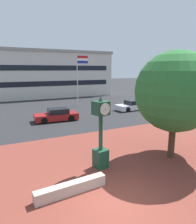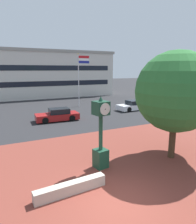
{
  "view_description": "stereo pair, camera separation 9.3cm",
  "coord_description": "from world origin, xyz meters",
  "px_view_note": "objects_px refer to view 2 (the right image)",
  "views": [
    {
      "loc": [
        -3.86,
        -6.09,
        5.23
      ],
      "look_at": [
        0.69,
        3.01,
        3.11
      ],
      "focal_mm": 32.73,
      "sensor_mm": 36.0,
      "label": 1
    },
    {
      "loc": [
        -3.78,
        -6.13,
        5.23
      ],
      "look_at": [
        0.69,
        3.01,
        3.11
      ],
      "focal_mm": 32.73,
      "sensor_mm": 36.0,
      "label": 2
    }
  ],
  "objects_px": {
    "car_street_mid": "(58,115)",
    "car_street_far": "(134,106)",
    "street_clock": "(101,135)",
    "flagpole_primary": "(80,75)",
    "plaza_tree": "(177,93)",
    "civic_building": "(46,74)"
  },
  "relations": [
    {
      "from": "street_clock",
      "to": "civic_building",
      "type": "height_order",
      "value": "civic_building"
    },
    {
      "from": "street_clock",
      "to": "car_street_far",
      "type": "relative_size",
      "value": 0.87
    },
    {
      "from": "street_clock",
      "to": "flagpole_primary",
      "type": "xyz_separation_m",
      "value": [
        5.92,
        18.2,
        2.67
      ]
    },
    {
      "from": "plaza_tree",
      "to": "civic_building",
      "type": "bearing_deg",
      "value": 90.01
    },
    {
      "from": "street_clock",
      "to": "car_street_mid",
      "type": "bearing_deg",
      "value": 76.77
    },
    {
      "from": "street_clock",
      "to": "car_street_far",
      "type": "distance_m",
      "value": 16.77
    },
    {
      "from": "street_clock",
      "to": "civic_building",
      "type": "xyz_separation_m",
      "value": [
        4.69,
        35.03,
        2.56
      ]
    },
    {
      "from": "car_street_far",
      "to": "flagpole_primary",
      "type": "distance_m",
      "value": 8.71
    },
    {
      "from": "car_street_mid",
      "to": "civic_building",
      "type": "distance_m",
      "value": 24.42
    },
    {
      "from": "car_street_far",
      "to": "flagpole_primary",
      "type": "height_order",
      "value": "flagpole_primary"
    },
    {
      "from": "plaza_tree",
      "to": "car_street_mid",
      "type": "distance_m",
      "value": 12.92
    },
    {
      "from": "car_street_mid",
      "to": "car_street_far",
      "type": "xyz_separation_m",
      "value": [
        10.49,
        1.2,
        0.0
      ]
    },
    {
      "from": "plaza_tree",
      "to": "street_clock",
      "type": "bearing_deg",
      "value": 173.13
    },
    {
      "from": "car_street_mid",
      "to": "flagpole_primary",
      "type": "relative_size",
      "value": 0.6
    },
    {
      "from": "street_clock",
      "to": "car_street_mid",
      "type": "height_order",
      "value": "street_clock"
    },
    {
      "from": "plaza_tree",
      "to": "flagpole_primary",
      "type": "bearing_deg",
      "value": 86.27
    },
    {
      "from": "civic_building",
      "to": "flagpole_primary",
      "type": "bearing_deg",
      "value": -85.81
    },
    {
      "from": "street_clock",
      "to": "flagpole_primary",
      "type": "distance_m",
      "value": 19.33
    },
    {
      "from": "street_clock",
      "to": "car_street_far",
      "type": "xyz_separation_m",
      "value": [
        11.16,
        12.45,
        -1.26
      ]
    },
    {
      "from": "street_clock",
      "to": "plaza_tree",
      "type": "bearing_deg",
      "value": -16.69
    },
    {
      "from": "plaza_tree",
      "to": "car_street_far",
      "type": "distance_m",
      "value": 14.91
    },
    {
      "from": "street_clock",
      "to": "civic_building",
      "type": "bearing_deg",
      "value": 72.55
    }
  ]
}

